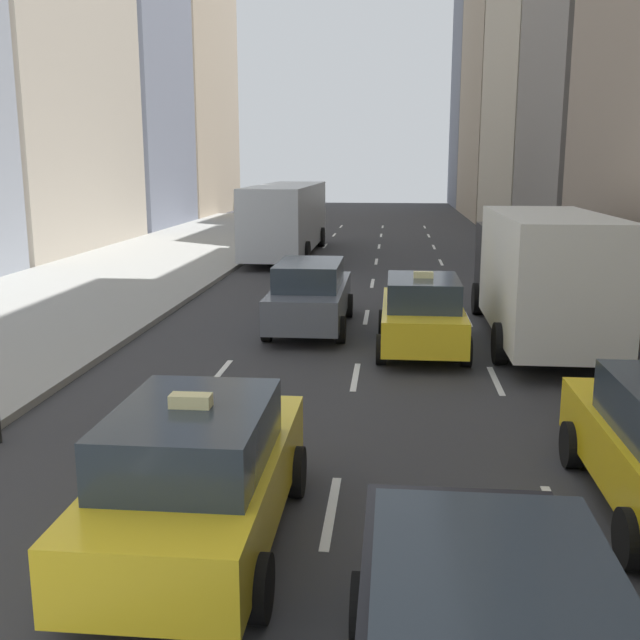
{
  "coord_description": "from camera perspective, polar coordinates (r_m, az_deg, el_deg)",
  "views": [
    {
      "loc": [
        3.3,
        -0.61,
        4.28
      ],
      "look_at": [
        1.95,
        13.23,
        1.33
      ],
      "focal_mm": 42.0,
      "sensor_mm": 36.0,
      "label": 1
    }
  ],
  "objects": [
    {
      "name": "taxi_second",
      "position": [
        8.59,
        -9.26,
        -11.52
      ],
      "size": [
        2.02,
        4.4,
        1.87
      ],
      "color": "yellow",
      "rests_on": "ground"
    },
    {
      "name": "taxi_third",
      "position": [
        17.29,
        7.78,
        0.52
      ],
      "size": [
        2.02,
        4.4,
        1.87
      ],
      "color": "yellow",
      "rests_on": "ground"
    },
    {
      "name": "lane_markings",
      "position": [
        24.01,
        3.81,
        1.68
      ],
      "size": [
        5.72,
        56.0,
        0.01
      ],
      "color": "white",
      "rests_on": "ground"
    },
    {
      "name": "box_truck",
      "position": [
        18.63,
        16.37,
        3.55
      ],
      "size": [
        2.58,
        8.4,
        3.15
      ],
      "color": "#262628",
      "rests_on": "ground"
    },
    {
      "name": "sedan_black_near",
      "position": [
        19.36,
        -0.74,
        1.95
      ],
      "size": [
        2.02,
        5.0,
        1.8
      ],
      "color": "#565B66",
      "rests_on": "ground"
    },
    {
      "name": "city_bus",
      "position": [
        35.03,
        -2.53,
        7.87
      ],
      "size": [
        2.8,
        11.61,
        3.25
      ],
      "color": "#B7BCC1",
      "rests_on": "ground"
    },
    {
      "name": "sidewalk_left",
      "position": [
        29.77,
        -14.76,
        3.45
      ],
      "size": [
        8.0,
        66.0,
        0.15
      ],
      "primitive_type": "cube",
      "color": "gray",
      "rests_on": "ground"
    }
  ]
}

